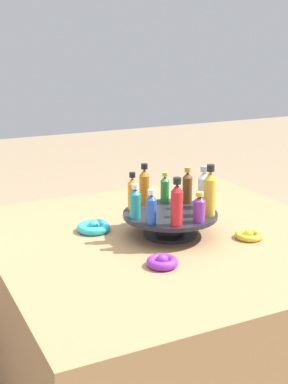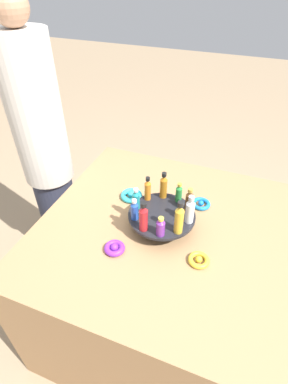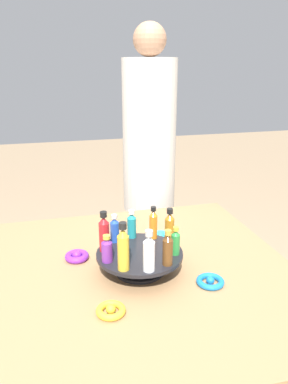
{
  "view_description": "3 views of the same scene",
  "coord_description": "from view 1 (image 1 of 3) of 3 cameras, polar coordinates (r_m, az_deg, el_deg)",
  "views": [
    {
      "loc": [
        -0.75,
        -1.34,
        1.33
      ],
      "look_at": [
        -0.08,
        0.02,
        0.9
      ],
      "focal_mm": 50.0,
      "sensor_mm": 36.0,
      "label": 1
    },
    {
      "loc": [
        0.26,
        -0.89,
        1.7
      ],
      "look_at": [
        -0.09,
        0.03,
        0.9
      ],
      "focal_mm": 28.0,
      "sensor_mm": 36.0,
      "label": 2
    },
    {
      "loc": [
        1.07,
        -0.26,
        1.42
      ],
      "look_at": [
        -0.27,
        0.08,
        0.94
      ],
      "focal_mm": 35.0,
      "sensor_mm": 36.0,
      "label": 3
    }
  ],
  "objects": [
    {
      "name": "party_table",
      "position": [
        1.8,
        2.61,
        -15.87
      ],
      "size": [
        1.05,
        1.05,
        0.76
      ],
      "color": "#9E754C",
      "rests_on": "ground_plane"
    },
    {
      "name": "display_stand",
      "position": [
        1.62,
        2.8,
        -2.97
      ],
      "size": [
        0.29,
        0.29,
        0.07
      ],
      "color": "black",
      "rests_on": "party_table"
    },
    {
      "name": "bottle_purple",
      "position": [
        1.52,
        5.92,
        -1.75
      ],
      "size": [
        0.03,
        0.03,
        0.09
      ],
      "color": "#702D93",
      "rests_on": "display_stand"
    },
    {
      "name": "bottle_gold",
      "position": [
        1.58,
        7.03,
        -0.03
      ],
      "size": [
        0.04,
        0.04,
        0.15
      ],
      "color": "gold",
      "rests_on": "display_stand"
    },
    {
      "name": "bottle_clear",
      "position": [
        1.65,
        6.47,
        0.33
      ],
      "size": [
        0.04,
        0.04,
        0.13
      ],
      "color": "silver",
      "rests_on": "display_stand"
    },
    {
      "name": "bottle_brown",
      "position": [
        1.7,
        4.65,
        0.59
      ],
      "size": [
        0.03,
        0.03,
        0.12
      ],
      "color": "brown",
      "rests_on": "display_stand"
    },
    {
      "name": "bottle_green",
      "position": [
        1.71,
        2.25,
        0.43
      ],
      "size": [
        0.03,
        0.03,
        0.1
      ],
      "color": "#288438",
      "rests_on": "display_stand"
    },
    {
      "name": "bottle_amber",
      "position": [
        1.68,
        0.04,
        0.68
      ],
      "size": [
        0.03,
        0.03,
        0.13
      ],
      "color": "#AD6B19",
      "rests_on": "display_stand"
    },
    {
      "name": "bottle_orange",
      "position": [
        1.62,
        -1.24,
        -0.1
      ],
      "size": [
        0.03,
        0.03,
        0.12
      ],
      "color": "orange",
      "rests_on": "display_stand"
    },
    {
      "name": "bottle_teal",
      "position": [
        1.55,
        -1.02,
        -1.09
      ],
      "size": [
        0.03,
        0.03,
        0.1
      ],
      "color": "teal",
      "rests_on": "display_stand"
    },
    {
      "name": "bottle_blue",
      "position": [
        1.5,
        0.78,
        -1.74
      ],
      "size": [
        0.03,
        0.03,
        0.1
      ],
      "color": "#234CAD",
      "rests_on": "display_stand"
    },
    {
      "name": "bottle_red",
      "position": [
        1.48,
        3.52,
        -1.27
      ],
      "size": [
        0.03,
        0.03,
        0.14
      ],
      "color": "#B21E23",
      "rests_on": "display_stand"
    },
    {
      "name": "ribbon_bow_gold",
      "position": [
        1.63,
        11.12,
        -4.53
      ],
      "size": [
        0.08,
        0.08,
        0.03
      ],
      "color": "gold",
      "rests_on": "party_table"
    },
    {
      "name": "ribbon_bow_blue",
      "position": [
        1.86,
        3.4,
        -1.72
      ],
      "size": [
        0.09,
        0.09,
        0.03
      ],
      "color": "blue",
      "rests_on": "party_table"
    },
    {
      "name": "ribbon_bow_teal",
      "position": [
        1.67,
        -5.37,
        -3.74
      ],
      "size": [
        0.1,
        0.1,
        0.04
      ],
      "color": "#2DB7CC",
      "rests_on": "party_table"
    },
    {
      "name": "ribbon_bow_purple",
      "position": [
        1.41,
        1.97,
        -7.45
      ],
      "size": [
        0.08,
        0.08,
        0.03
      ],
      "color": "purple",
      "rests_on": "party_table"
    }
  ]
}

